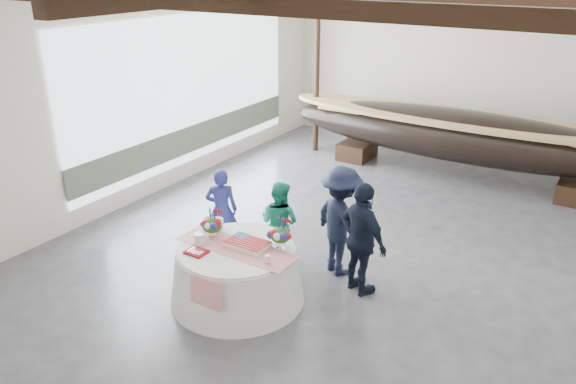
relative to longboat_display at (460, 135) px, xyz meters
The scene contains 13 objects.
floor 4.18m from the longboat_display, 93.19° to the right, with size 10.00×12.00×0.01m, color #3D3D42.
wall_back 2.32m from the longboat_display, 96.62° to the left, with size 10.00×0.02×4.50m, color silver.
wall_front 10.13m from the longboat_display, 91.29° to the right, with size 10.00×0.02×4.50m, color silver.
wall_left 6.73m from the longboat_display, 142.21° to the right, with size 0.02×12.00×4.50m, color silver.
pavilion_structure 4.49m from the longboat_display, 93.88° to the right, with size 9.80×11.76×4.50m.
open_bay 6.06m from the longboat_display, 149.46° to the right, with size 0.03×7.00×3.20m.
longboat_display is the anchor object (origin of this frame).
banquet_table 6.82m from the longboat_display, 100.60° to the right, with size 1.98×1.98×0.85m.
tabletop_items 6.64m from the longboat_display, 101.04° to the right, with size 1.83×1.04×0.40m.
guest_woman_blue 6.07m from the longboat_display, 113.24° to the right, with size 0.54×0.35×1.48m, color navy.
guest_woman_teal 5.59m from the longboat_display, 103.69° to the right, with size 0.69×0.54×1.43m, color #1B8C6C.
guest_man_left 5.19m from the longboat_display, 93.70° to the right, with size 1.15×0.66×1.78m, color black.
guest_man_right 5.55m from the longboat_display, 87.98° to the right, with size 1.03×0.43×1.76m, color black.
Camera 1 is at (3.39, -8.24, 4.68)m, focal length 35.00 mm.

